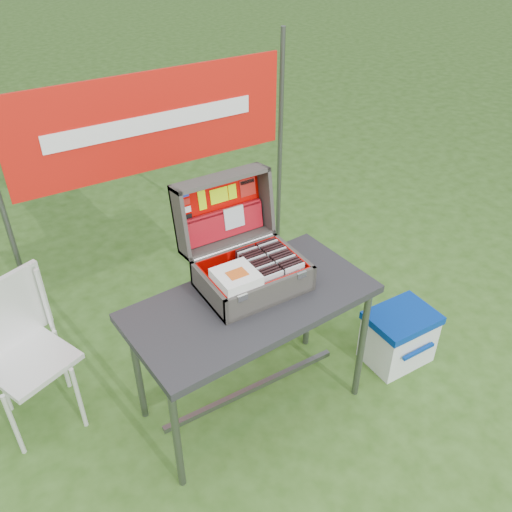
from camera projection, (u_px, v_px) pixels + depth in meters
ground at (257, 416)px, 2.93m from camera, size 80.00×80.00×0.00m
table at (252, 355)px, 2.79m from camera, size 1.23×0.68×0.74m
table_top at (251, 303)px, 2.59m from camera, size 1.23×0.68×0.04m
table_leg_fl at (177, 436)px, 2.40m from camera, size 0.04×0.04×0.70m
table_leg_fr at (361, 348)px, 2.86m from camera, size 0.04×0.04×0.70m
table_leg_bl at (137, 369)px, 2.74m from camera, size 0.04×0.04×0.70m
table_leg_br at (308, 299)px, 3.19m from camera, size 0.04×0.04×0.70m
table_brace at (252, 389)px, 2.93m from camera, size 1.04×0.03×0.03m
suitcase at (246, 241)px, 2.56m from camera, size 0.50×0.52×0.47m
suitcase_base_bottom at (253, 285)px, 2.65m from camera, size 0.50×0.36×0.02m
suitcase_base_wall_front at (272, 295)px, 2.50m from camera, size 0.50×0.02×0.13m
suitcase_base_wall_back at (236, 259)px, 2.73m from camera, size 0.50×0.02×0.13m
suitcase_base_wall_left at (209, 292)px, 2.51m from camera, size 0.02×0.36×0.13m
suitcase_base_wall_right at (293, 261)px, 2.72m from camera, size 0.02×0.36×0.13m
suitcase_liner_floor at (253, 283)px, 2.64m from camera, size 0.46×0.32×0.01m
suitcase_latch_left at (243, 298)px, 2.39m from camera, size 0.05×0.01×0.03m
suitcase_latch_right at (302, 275)px, 2.53m from camera, size 0.05×0.01×0.03m
suitcase_hinge at (234, 247)px, 2.70m from camera, size 0.45×0.02×0.02m
suitcase_lid_back at (219, 207)px, 2.72m from camera, size 0.50×0.08×0.35m
suitcase_lid_rim_far at (220, 178)px, 2.60m from camera, size 0.50×0.13×0.04m
suitcase_lid_rim_near at (228, 241)px, 2.75m from camera, size 0.50×0.13×0.04m
suitcase_lid_rim_left at (180, 224)px, 2.57m from camera, size 0.02×0.19×0.37m
suitcase_lid_rim_right at (265, 198)px, 2.78m from camera, size 0.02×0.19×0.37m
suitcase_lid_liner at (220, 208)px, 2.71m from camera, size 0.45×0.06×0.31m
suitcase_liner_wall_front at (270, 292)px, 2.50m from camera, size 0.46×0.01×0.11m
suitcase_liner_wall_back at (237, 259)px, 2.72m from camera, size 0.46×0.01×0.11m
suitcase_liner_wall_left at (211, 290)px, 2.51m from camera, size 0.01×0.32×0.11m
suitcase_liner_wall_right at (291, 260)px, 2.71m from camera, size 0.01×0.32×0.11m
suitcase_lid_pocket at (224, 224)px, 2.73m from camera, size 0.44×0.05×0.15m
suitcase_pocket_edge at (223, 211)px, 2.70m from camera, size 0.43×0.02×0.02m
suitcase_pocket_cd at (234, 217)px, 2.73m from camera, size 0.11×0.03×0.11m
lid_sticker_cc_a at (184, 194)px, 2.57m from camera, size 0.05×0.01×0.03m
lid_sticker_cc_b at (185, 202)px, 2.59m from camera, size 0.05×0.01×0.03m
lid_sticker_cc_c at (186, 210)px, 2.61m from camera, size 0.05×0.01×0.03m
lid_sticker_cc_d at (187, 217)px, 2.63m from camera, size 0.05×0.01×0.03m
lid_card_neon_tall at (202, 200)px, 2.63m from camera, size 0.04×0.02×0.10m
lid_card_neon_main at (219, 195)px, 2.67m from camera, size 0.10×0.01×0.08m
lid_card_neon_small at (232, 192)px, 2.71m from camera, size 0.04×0.01×0.08m
lid_sticker_band at (248, 187)px, 2.75m from camera, size 0.09×0.02×0.09m
lid_sticker_band_bar at (247, 182)px, 2.73m from camera, size 0.08×0.01×0.02m
cd_left_0 at (273, 285)px, 2.52m from camera, size 0.11×0.01×0.13m
cd_left_1 at (271, 283)px, 2.54m from camera, size 0.11×0.01×0.13m
cd_left_2 at (269, 280)px, 2.55m from camera, size 0.11×0.01×0.13m
cd_left_3 at (267, 278)px, 2.57m from camera, size 0.11×0.01×0.13m
cd_left_4 at (264, 276)px, 2.58m from camera, size 0.11×0.01×0.13m
cd_left_5 at (262, 274)px, 2.59m from camera, size 0.11×0.01×0.13m
cd_left_6 at (260, 272)px, 2.61m from camera, size 0.11×0.01×0.13m
cd_left_7 at (258, 270)px, 2.62m from camera, size 0.11×0.01×0.13m
cd_left_8 at (256, 268)px, 2.63m from camera, size 0.11×0.01×0.13m
cd_left_9 at (254, 266)px, 2.65m from camera, size 0.11×0.01×0.13m
cd_left_10 at (252, 264)px, 2.66m from camera, size 0.11×0.01×0.13m
cd_left_11 at (250, 262)px, 2.68m from camera, size 0.11×0.01×0.13m
cd_left_12 at (248, 260)px, 2.69m from camera, size 0.11×0.01×0.13m
cd_left_13 at (246, 258)px, 2.70m from camera, size 0.11×0.01×0.13m
cd_right_0 at (294, 277)px, 2.58m from camera, size 0.11×0.01×0.13m
cd_right_1 at (292, 275)px, 2.59m from camera, size 0.11×0.01×0.13m
cd_right_2 at (290, 273)px, 2.60m from camera, size 0.11×0.01×0.13m
cd_right_3 at (287, 271)px, 2.62m from camera, size 0.11×0.01×0.13m
cd_right_4 at (285, 268)px, 2.63m from camera, size 0.11×0.01×0.13m
cd_right_5 at (283, 266)px, 2.64m from camera, size 0.11×0.01×0.13m
cd_right_6 at (281, 264)px, 2.66m from camera, size 0.11×0.01×0.13m
cd_right_7 at (279, 263)px, 2.67m from camera, size 0.11×0.01×0.13m
cd_right_8 at (276, 261)px, 2.69m from camera, size 0.11×0.01×0.13m
cd_right_9 at (274, 259)px, 2.70m from camera, size 0.11×0.01×0.13m
cd_right_10 at (272, 257)px, 2.71m from camera, size 0.11×0.01×0.13m
cd_right_11 at (270, 255)px, 2.73m from camera, size 0.11×0.01×0.13m
cd_right_12 at (268, 253)px, 2.74m from camera, size 0.11×0.01×0.13m
cd_right_13 at (266, 251)px, 2.75m from camera, size 0.11×0.01×0.13m
songbook_0 at (236, 280)px, 2.48m from camera, size 0.19×0.19×0.00m
songbook_1 at (236, 279)px, 2.47m from camera, size 0.19×0.19×0.00m
songbook_2 at (236, 278)px, 2.47m from camera, size 0.19×0.19×0.00m
songbook_3 at (236, 278)px, 2.47m from camera, size 0.19×0.19×0.00m
songbook_4 at (236, 277)px, 2.46m from camera, size 0.19×0.19×0.00m
songbook_5 at (236, 276)px, 2.46m from camera, size 0.19×0.19×0.00m
songbook_6 at (236, 275)px, 2.46m from camera, size 0.19×0.19×0.00m
songbook_7 at (236, 274)px, 2.46m from camera, size 0.19×0.19×0.00m
songbook_8 at (236, 273)px, 2.45m from camera, size 0.19×0.19×0.00m
songbook_graphic at (237, 274)px, 2.44m from camera, size 0.09×0.07×0.00m
cooler at (399, 337)px, 3.19m from camera, size 0.39×0.30×0.34m
cooler_body at (398, 340)px, 3.20m from camera, size 0.37×0.28×0.30m
cooler_lid at (402, 318)px, 3.10m from camera, size 0.39×0.30×0.05m
cooler_handle at (418, 351)px, 3.07m from camera, size 0.23×0.02×0.02m
chair at (30, 363)px, 2.69m from camera, size 0.50×0.52×0.82m
chair_seat at (30, 361)px, 2.68m from camera, size 0.49×0.49×0.03m
chair_backrest at (12, 310)px, 2.69m from camera, size 0.36×0.17×0.39m
chair_leg_fl at (14, 425)px, 2.62m from camera, size 0.02×0.02×0.42m
chair_leg_fr at (79, 398)px, 2.76m from camera, size 0.02×0.02×0.42m
chair_leg_bl at (1, 383)px, 2.85m from camera, size 0.02×0.02×0.42m
chair_leg_br at (62, 360)px, 2.98m from camera, size 0.02×0.02×0.42m
chair_upright_right at (45, 301)px, 2.76m from camera, size 0.02×0.02×0.39m
cardboard_box at (297, 294)px, 3.45m from camera, size 0.41×0.15×0.43m
banner_post_left at (10, 235)px, 2.85m from camera, size 0.03×0.03×1.70m
banner_post_right at (280, 163)px, 3.58m from camera, size 0.03×0.03×1.70m
banner at (153, 122)px, 2.95m from camera, size 1.60×0.02×0.55m
banner_text at (154, 123)px, 2.94m from camera, size 1.20×0.00×0.10m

